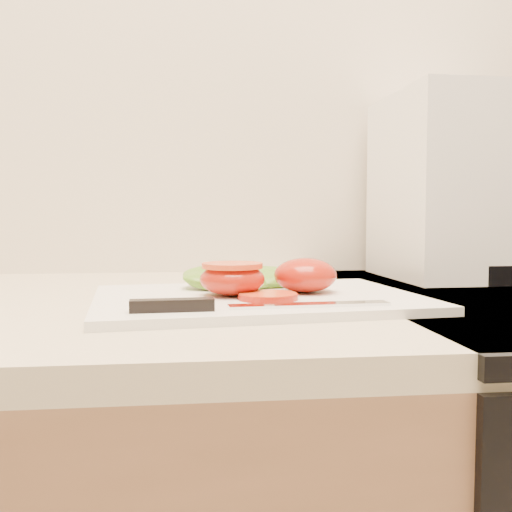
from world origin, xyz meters
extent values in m
cube|color=beige|center=(0.00, 1.98, 1.35)|extent=(4.00, 0.05, 2.70)
cube|color=beige|center=(0.00, 1.68, 0.92)|extent=(3.92, 0.65, 0.03)
cube|color=white|center=(0.04, 1.61, 0.94)|extent=(0.40, 0.31, 0.01)
ellipsoid|color=#B1250C|center=(0.10, 1.63, 0.96)|extent=(0.08, 0.08, 0.04)
ellipsoid|color=#B1250C|center=(0.01, 1.61, 0.96)|extent=(0.08, 0.08, 0.04)
cylinder|color=red|center=(0.01, 1.61, 0.98)|extent=(0.07, 0.07, 0.01)
cylinder|color=orange|center=(0.04, 1.57, 0.94)|extent=(0.06, 0.06, 0.01)
ellipsoid|color=olive|center=(0.01, 1.69, 0.95)|extent=(0.16, 0.13, 0.03)
ellipsoid|color=olive|center=(0.06, 1.70, 0.95)|extent=(0.12, 0.11, 0.02)
cube|color=silver|center=(0.08, 1.52, 0.94)|extent=(0.17, 0.03, 0.00)
cube|color=black|center=(-0.06, 1.51, 0.95)|extent=(0.08, 0.02, 0.01)
cube|color=white|center=(0.39, 1.85, 1.08)|extent=(0.21, 0.26, 0.30)
camera|label=1|loc=(-0.04, 0.95, 1.03)|focal=40.00mm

